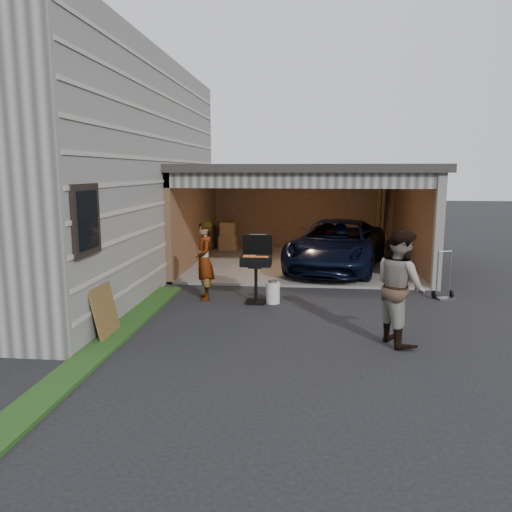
{
  "coord_description": "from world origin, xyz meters",
  "views": [
    {
      "loc": [
        0.91,
        -8.12,
        2.74
      ],
      "look_at": [
        -0.05,
        1.13,
        1.15
      ],
      "focal_mm": 35.0,
      "sensor_mm": 36.0,
      "label": 1
    }
  ],
  "objects_px": {
    "man": "(400,286)",
    "plywood_panel": "(105,312)",
    "woman": "(204,261)",
    "minivan": "(337,247)",
    "bbq_grill": "(256,263)",
    "hand_truck": "(444,290)",
    "propane_tank": "(273,293)"
  },
  "relations": [
    {
      "from": "plywood_panel",
      "to": "hand_truck",
      "type": "height_order",
      "value": "hand_truck"
    },
    {
      "from": "bbq_grill",
      "to": "hand_truck",
      "type": "distance_m",
      "value": 4.13
    },
    {
      "from": "man",
      "to": "plywood_panel",
      "type": "bearing_deg",
      "value": 72.59
    },
    {
      "from": "woman",
      "to": "plywood_panel",
      "type": "relative_size",
      "value": 1.91
    },
    {
      "from": "man",
      "to": "plywood_panel",
      "type": "distance_m",
      "value": 4.83
    },
    {
      "from": "woman",
      "to": "man",
      "type": "relative_size",
      "value": 0.91
    },
    {
      "from": "woman",
      "to": "propane_tank",
      "type": "distance_m",
      "value": 1.62
    },
    {
      "from": "woman",
      "to": "hand_truck",
      "type": "distance_m",
      "value": 5.22
    },
    {
      "from": "plywood_panel",
      "to": "hand_truck",
      "type": "relative_size",
      "value": 0.84
    },
    {
      "from": "man",
      "to": "plywood_panel",
      "type": "relative_size",
      "value": 2.1
    },
    {
      "from": "bbq_grill",
      "to": "man",
      "type": "bearing_deg",
      "value": -41.4
    },
    {
      "from": "woman",
      "to": "bbq_grill",
      "type": "xyz_separation_m",
      "value": [
        1.13,
        -0.16,
        -0.0
      ]
    },
    {
      "from": "man",
      "to": "bbq_grill",
      "type": "height_order",
      "value": "man"
    },
    {
      "from": "minivan",
      "to": "man",
      "type": "relative_size",
      "value": 2.59
    },
    {
      "from": "minivan",
      "to": "plywood_panel",
      "type": "relative_size",
      "value": 5.43
    },
    {
      "from": "man",
      "to": "propane_tank",
      "type": "bearing_deg",
      "value": 24.26
    },
    {
      "from": "woman",
      "to": "plywood_panel",
      "type": "xyz_separation_m",
      "value": [
        -1.13,
        -2.64,
        -0.41
      ]
    },
    {
      "from": "plywood_panel",
      "to": "woman",
      "type": "bearing_deg",
      "value": 66.76
    },
    {
      "from": "man",
      "to": "hand_truck",
      "type": "relative_size",
      "value": 1.75
    },
    {
      "from": "man",
      "to": "hand_truck",
      "type": "height_order",
      "value": "man"
    },
    {
      "from": "woman",
      "to": "bbq_grill",
      "type": "relative_size",
      "value": 1.2
    },
    {
      "from": "propane_tank",
      "to": "hand_truck",
      "type": "xyz_separation_m",
      "value": [
        3.67,
        0.74,
        -0.02
      ]
    },
    {
      "from": "woman",
      "to": "bbq_grill",
      "type": "height_order",
      "value": "woman"
    },
    {
      "from": "hand_truck",
      "to": "bbq_grill",
      "type": "bearing_deg",
      "value": 175.77
    },
    {
      "from": "minivan",
      "to": "plywood_panel",
      "type": "bearing_deg",
      "value": -110.61
    },
    {
      "from": "minivan",
      "to": "bbq_grill",
      "type": "height_order",
      "value": "bbq_grill"
    },
    {
      "from": "woman",
      "to": "propane_tank",
      "type": "bearing_deg",
      "value": 62.5
    },
    {
      "from": "woman",
      "to": "bbq_grill",
      "type": "distance_m",
      "value": 1.14
    },
    {
      "from": "woman",
      "to": "man",
      "type": "bearing_deg",
      "value": 36.14
    },
    {
      "from": "woman",
      "to": "man",
      "type": "distance_m",
      "value": 4.38
    },
    {
      "from": "man",
      "to": "propane_tank",
      "type": "relative_size",
      "value": 4.24
    },
    {
      "from": "hand_truck",
      "to": "propane_tank",
      "type": "bearing_deg",
      "value": 176.95
    }
  ]
}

